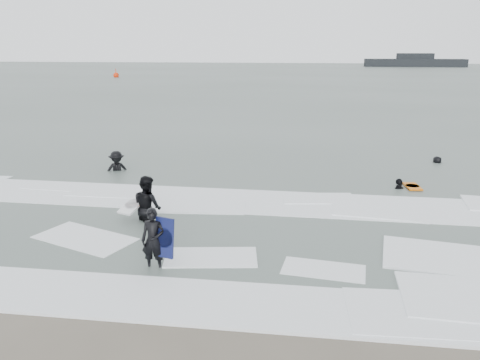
# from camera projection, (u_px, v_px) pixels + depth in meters

# --- Properties ---
(ground) EXTENTS (320.00, 320.00, 0.00)m
(ground) POSITION_uv_depth(u_px,v_px,m) (206.00, 289.00, 10.30)
(ground) COLOR brown
(ground) RESTS_ON ground
(sea) EXTENTS (320.00, 320.00, 0.00)m
(sea) POSITION_uv_depth(u_px,v_px,m) (300.00, 76.00, 86.40)
(sea) COLOR #47544C
(sea) RESTS_ON ground
(surfer_centre) EXTENTS (0.59, 0.40, 1.57)m
(surfer_centre) POSITION_uv_depth(u_px,v_px,m) (155.00, 270.00, 11.19)
(surfer_centre) COLOR black
(surfer_centre) RESTS_ON ground
(surfer_wading) EXTENTS (1.21, 1.18, 1.97)m
(surfer_wading) POSITION_uv_depth(u_px,v_px,m) (148.00, 220.00, 14.39)
(surfer_wading) COLOR black
(surfer_wading) RESTS_ON ground
(surfer_breaker) EXTENTS (1.31, 1.10, 1.77)m
(surfer_breaker) POSITION_uv_depth(u_px,v_px,m) (117.00, 172.00, 20.00)
(surfer_breaker) COLOR black
(surfer_breaker) RESTS_ON ground
(surfer_right_near) EXTENTS (0.99, 0.82, 1.58)m
(surfer_right_near) POSITION_uv_depth(u_px,v_px,m) (399.00, 190.00, 17.52)
(surfer_right_near) COLOR black
(surfer_right_near) RESTS_ON ground
(surfer_right_far) EXTENTS (0.79, 0.58, 1.49)m
(surfer_right_far) POSITION_uv_depth(u_px,v_px,m) (437.00, 164.00, 21.44)
(surfer_right_far) COLOR black
(surfer_right_far) RESTS_ON ground
(surf_foam) EXTENTS (30.03, 9.06, 0.09)m
(surf_foam) POSITION_uv_depth(u_px,v_px,m) (233.00, 226.00, 13.80)
(surf_foam) COLOR white
(surf_foam) RESTS_ON ground
(bodyboards) EXTENTS (9.80, 8.50, 1.25)m
(bodyboards) POSITION_uv_depth(u_px,v_px,m) (257.00, 205.00, 14.25)
(bodyboards) COLOR #0D133F
(bodyboards) RESTS_ON ground
(buoy) EXTENTS (1.00, 1.00, 1.65)m
(buoy) POSITION_uv_depth(u_px,v_px,m) (116.00, 75.00, 83.52)
(buoy) COLOR red
(buoy) RESTS_ON ground
(vessel_horizon) EXTENTS (26.98, 4.82, 3.66)m
(vessel_horizon) POSITION_uv_depth(u_px,v_px,m) (415.00, 62.00, 130.22)
(vessel_horizon) COLOR black
(vessel_horizon) RESTS_ON ground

